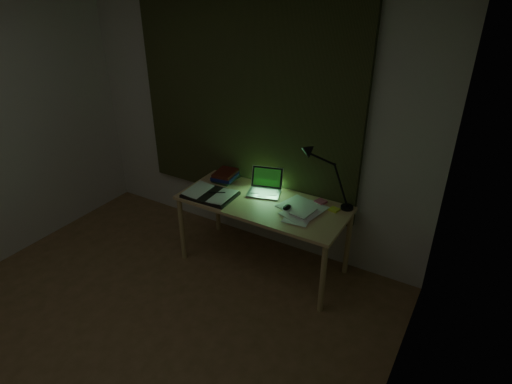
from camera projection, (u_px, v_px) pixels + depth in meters
floor at (98, 370)px, 2.95m from camera, size 3.50×4.00×0.00m
wall_back at (247, 117)px, 3.88m from camera, size 3.50×0.00×2.50m
wall_right at (368, 339)px, 1.58m from camera, size 0.00×4.00×2.50m
curtain at (245, 96)px, 3.75m from camera, size 2.20×0.06×2.00m
desk at (263, 234)px, 3.83m from camera, size 1.47×0.64×0.67m
laptop at (264, 184)px, 3.75m from camera, size 0.36×0.39×0.20m
open_textbook at (210, 194)px, 3.75m from camera, size 0.45×0.33×0.04m
book_stack at (225, 175)px, 4.02m from camera, size 0.23×0.26×0.09m
loose_papers at (299, 209)px, 3.54m from camera, size 0.39×0.41×0.02m
mouse at (287, 207)px, 3.55m from camera, size 0.06×0.09×0.03m
sticky_yellow at (334, 210)px, 3.54m from camera, size 0.09×0.09×0.02m
sticky_pink at (321, 202)px, 3.65m from camera, size 0.11×0.11×0.02m
desk_lamp at (350, 178)px, 3.44m from camera, size 0.43×0.37×0.57m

